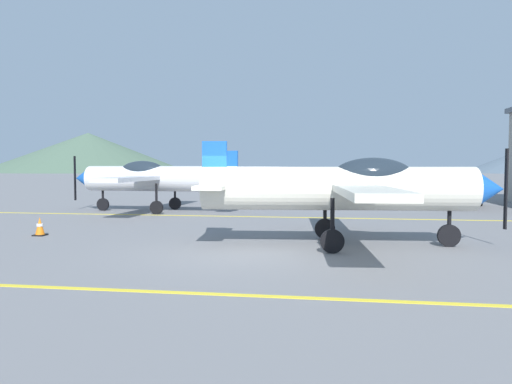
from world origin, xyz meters
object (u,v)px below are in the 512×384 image
at_px(airplane_near, 348,187).
at_px(airplane_mid, 155,178).
at_px(car_sedan, 457,191).
at_px(traffic_cone_front, 40,227).

xyz_separation_m(airplane_near, airplane_mid, (-8.83, 8.68, 0.00)).
xyz_separation_m(airplane_mid, car_sedan, (15.04, 4.87, -0.79)).
relative_size(airplane_near, car_sedan, 2.09).
relative_size(airplane_mid, traffic_cone_front, 16.44).
distance_m(airplane_mid, car_sedan, 15.83).
bearing_deg(airplane_mid, traffic_cone_front, -95.42).
xyz_separation_m(airplane_near, car_sedan, (6.21, 13.56, -0.79)).
bearing_deg(airplane_near, car_sedan, 65.38).
bearing_deg(traffic_cone_front, car_sedan, 39.62).
distance_m(airplane_near, airplane_mid, 12.38).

